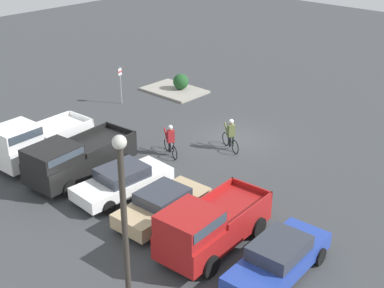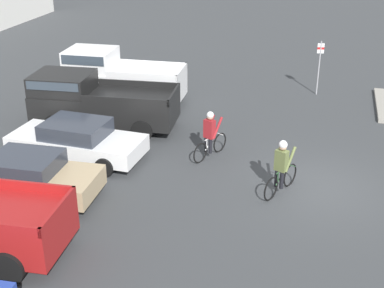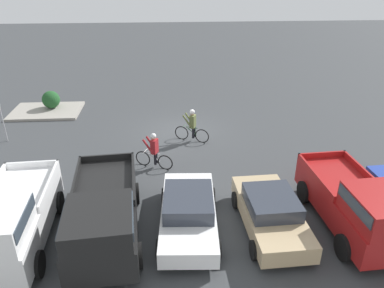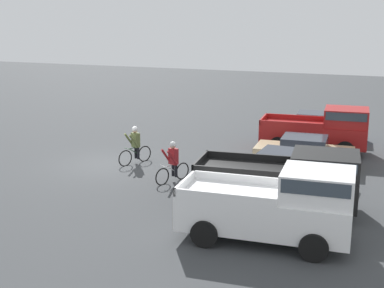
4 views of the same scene
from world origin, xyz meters
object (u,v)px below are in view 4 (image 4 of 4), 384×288
sedan_2 (287,168)px  pickup_truck_1 (287,179)px  sedan_1 (304,152)px  pickup_truck_2 (278,204)px  sedan_0 (317,126)px  cyclist_0 (173,162)px  pickup_truck_0 (323,129)px  cyclist_1 (135,145)px

sedan_2 → pickup_truck_1: bearing=11.1°
sedan_1 → pickup_truck_2: pickup_truck_2 is taller
sedan_2 → pickup_truck_1: 2.85m
sedan_0 → pickup_truck_2: (13.98, 0.78, 0.47)m
cyclist_0 → pickup_truck_1: bearing=73.2°
sedan_0 → pickup_truck_0: pickup_truck_0 is taller
pickup_truck_1 → pickup_truck_2: pickup_truck_2 is taller
pickup_truck_0 → pickup_truck_1: size_ratio=0.91×
pickup_truck_0 → pickup_truck_2: 11.21m
sedan_0 → cyclist_1: size_ratio=2.76×
pickup_truck_1 → cyclist_1: bearing=-114.0°
pickup_truck_0 → pickup_truck_1: (8.39, -0.11, -0.05)m
cyclist_0 → sedan_2: bearing=106.5°
sedan_0 → sedan_2: sedan_0 is taller
sedan_1 → cyclist_1: cyclist_1 is taller
sedan_1 → sedan_2: (2.80, -0.24, -0.00)m
pickup_truck_0 → cyclist_1: bearing=-56.5°
sedan_2 → pickup_truck_2: pickup_truck_2 is taller
sedan_0 → cyclist_1: cyclist_1 is taller
pickup_truck_2 → sedan_2: bearing=-171.6°
sedan_2 → pickup_truck_1: size_ratio=0.83×
sedan_0 → pickup_truck_1: size_ratio=0.86×
sedan_0 → pickup_truck_0: bearing=12.5°
sedan_1 → cyclist_1: size_ratio=2.48×
sedan_0 → sedan_2: bearing=-0.3°
pickup_truck_0 → cyclist_0: bearing=-35.9°
pickup_truck_2 → cyclist_0: 6.73m
pickup_truck_0 → pickup_truck_2: size_ratio=1.00×
sedan_0 → pickup_truck_2: pickup_truck_2 is taller
pickup_truck_1 → pickup_truck_0: bearing=179.3°
sedan_2 → cyclist_0: bearing=-73.5°
cyclist_0 → cyclist_1: cyclist_1 is taller
pickup_truck_1 → pickup_truck_2: (2.81, 0.28, 0.09)m
sedan_1 → cyclist_1: 7.54m
sedan_2 → cyclist_0: 4.54m
pickup_truck_2 → cyclist_0: bearing=-129.7°
pickup_truck_1 → cyclist_0: pickup_truck_1 is taller
sedan_0 → pickup_truck_1: bearing=2.6°
sedan_1 → cyclist_1: (2.21, -7.21, 0.19)m
sedan_1 → pickup_truck_2: size_ratio=0.84×
pickup_truck_2 → cyclist_0: size_ratio=3.02×
sedan_1 → pickup_truck_1: size_ratio=0.77×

